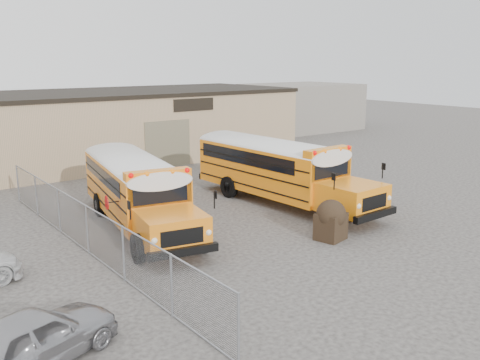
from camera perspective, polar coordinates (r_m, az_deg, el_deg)
ground at (r=20.51m, az=3.29°, el=-6.64°), size 120.00×120.00×0.00m
warehouse at (r=37.19m, az=-16.99°, el=5.40°), size 30.20×10.20×4.67m
chainlink_fence at (r=19.81m, az=-15.98°, el=-5.09°), size 0.07×18.07×1.81m
distant_building_right at (r=53.44m, az=6.50°, el=7.79°), size 10.00×8.00×4.40m
school_bus_left at (r=28.29m, az=-14.26°, el=2.01°), size 4.25×10.36×2.95m
school_bus_right at (r=30.58m, az=-4.29°, el=3.33°), size 3.17×10.72×3.10m
tarp_bundle at (r=20.83m, az=9.67°, el=-4.16°), size 1.24×1.16×1.58m
car_silver at (r=13.38m, az=-21.14°, el=-15.42°), size 4.33×2.85×1.37m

